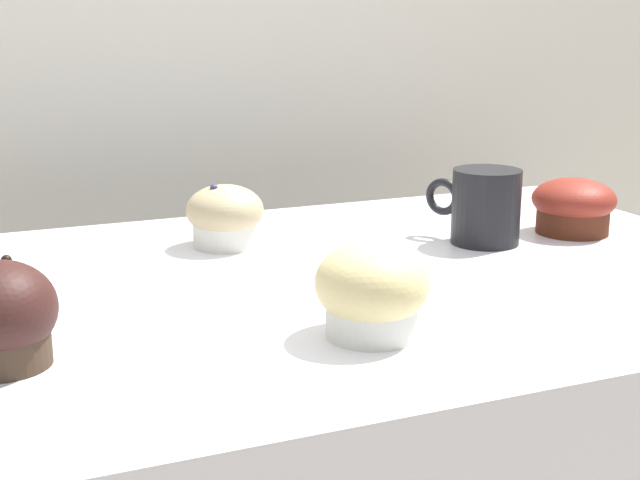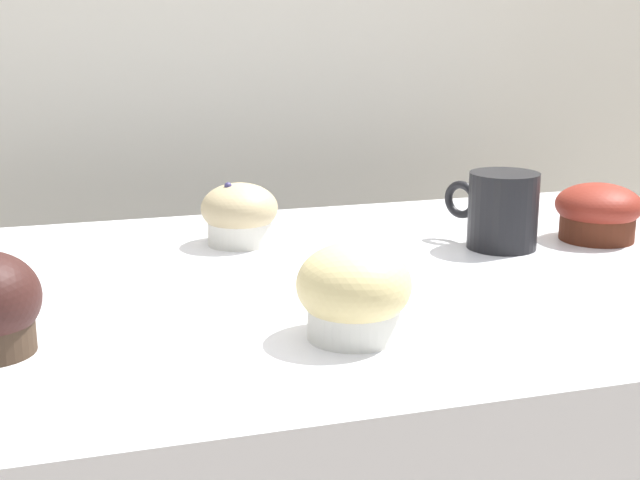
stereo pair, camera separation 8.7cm
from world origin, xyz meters
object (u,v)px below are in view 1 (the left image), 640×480
object	(u,v)px
muffin_front_center	(225,216)
muffin_back_left	(0,318)
muffin_front_left	(372,291)
coffee_cup	(485,205)
muffin_back_right	(573,206)

from	to	relation	value
muffin_front_center	muffin_back_left	world-z (taller)	muffin_back_left
muffin_front_center	muffin_front_left	size ratio (longest dim) A/B	0.93
muffin_back_left	muffin_front_left	distance (m)	0.29
muffin_back_left	muffin_front_left	world-z (taller)	muffin_back_left
muffin_front_center	coffee_cup	world-z (taller)	coffee_cup
muffin_back_right	coffee_cup	world-z (taller)	coffee_cup
muffin_back_right	coffee_cup	xyz separation A→B (m)	(-0.13, 0.00, 0.01)
muffin_front_center	coffee_cup	bearing A→B (deg)	-19.83
muffin_front_left	coffee_cup	size ratio (longest dim) A/B	0.86
muffin_back_left	muffin_back_right	bearing A→B (deg)	14.61
muffin_front_center	muffin_back_right	bearing A→B (deg)	-14.15
muffin_front_center	muffin_front_left	xyz separation A→B (m)	(0.03, -0.33, 0.00)
muffin_front_center	muffin_front_left	distance (m)	0.33
muffin_back_right	coffee_cup	bearing A→B (deg)	179.46
muffin_back_right	coffee_cup	distance (m)	0.13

